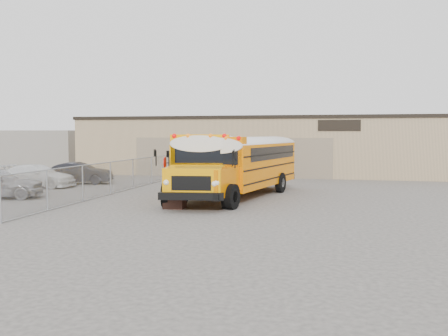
% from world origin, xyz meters
% --- Properties ---
extents(ground, '(120.00, 120.00, 0.00)m').
position_xyz_m(ground, '(0.00, 0.00, 0.00)').
color(ground, '#494743').
rests_on(ground, ground).
extents(warehouse, '(30.20, 10.20, 4.67)m').
position_xyz_m(warehouse, '(-0.00, 19.99, 2.37)').
color(warehouse, tan).
rests_on(warehouse, ground).
extents(chainlink_fence, '(0.07, 18.07, 1.81)m').
position_xyz_m(chainlink_fence, '(-6.00, 3.00, 0.90)').
color(chainlink_fence, '#92959A').
rests_on(chainlink_fence, ground).
extents(distant_building_left, '(8.00, 6.00, 3.60)m').
position_xyz_m(distant_building_left, '(-22.00, 22.00, 1.80)').
color(distant_building_left, gray).
rests_on(distant_building_left, ground).
extents(school_bus_left, '(4.35, 11.64, 3.32)m').
position_xyz_m(school_bus_left, '(-1.74, 10.81, 1.92)').
color(school_bus_left, '#F29C03').
rests_on(school_bus_left, ground).
extents(school_bus_right, '(4.72, 11.30, 3.22)m').
position_xyz_m(school_bus_right, '(2.46, 10.62, 1.86)').
color(school_bus_right, orange).
rests_on(school_bus_right, ground).
extents(tarp_bundle, '(0.97, 0.97, 1.33)m').
position_xyz_m(tarp_bundle, '(-0.98, -0.93, 0.68)').
color(tarp_bundle, black).
rests_on(tarp_bundle, ground).
extents(car_white, '(4.80, 1.95, 1.39)m').
position_xyz_m(car_white, '(-12.15, 5.50, 0.70)').
color(car_white, silver).
rests_on(car_white, ground).
extents(car_dark, '(4.52, 2.51, 1.41)m').
position_xyz_m(car_dark, '(-10.68, 7.91, 0.71)').
color(car_dark, black).
rests_on(car_dark, ground).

